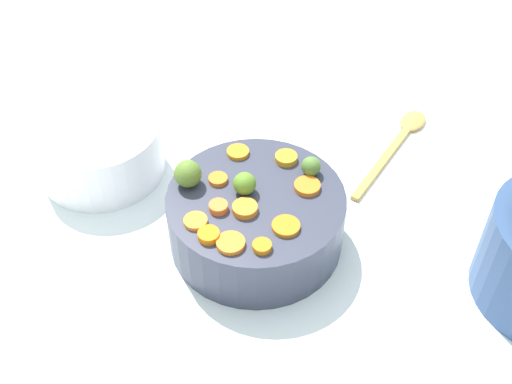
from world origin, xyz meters
The scene contains 18 objects.
tabletop centered at (0.00, 0.00, 0.01)m, with size 2.40×2.40×0.02m, color white.
serving_bowl_carrots centered at (-0.03, -0.02, 0.07)m, with size 0.26×0.26×0.09m, color #35384A.
carrot_slice_0 centered at (-0.07, -0.08, 0.12)m, with size 0.04×0.04×0.01m, color orange.
carrot_slice_1 centered at (-0.02, 0.05, 0.12)m, with size 0.03×0.03×0.01m, color orange.
carrot_slice_2 centered at (0.05, 0.04, 0.12)m, with size 0.03×0.03×0.01m, color orange.
carrot_slice_3 centered at (-0.06, -0.01, 0.12)m, with size 0.04×0.04×0.01m, color orange.
carrot_slice_4 centered at (-0.11, 0.04, 0.12)m, with size 0.03×0.03×0.01m, color orange.
carrot_slice_5 centered at (-0.13, -0.02, 0.12)m, with size 0.04×0.04×0.01m, color orange.
carrot_slice_6 centered at (-0.07, 0.02, 0.12)m, with size 0.03×0.03×0.01m, color orange.
carrot_slice_7 centered at (0.06, -0.03, 0.12)m, with size 0.03×0.03×0.01m, color orange.
carrot_slice_8 centered at (-0.12, -0.06, 0.12)m, with size 0.03×0.03×0.01m, color orange.
carrot_slice_9 centered at (0.02, -0.08, 0.12)m, with size 0.04×0.04×0.01m, color orange.
carrot_slice_10 centered at (-0.12, 0.01, 0.12)m, with size 0.03×0.03×0.01m, color orange.
brussels_sprout_0 centered at (-0.03, 0.00, 0.13)m, with size 0.03×0.03×0.03m, color #5B8627.
brussels_sprout_1 centered at (-0.04, 0.08, 0.13)m, with size 0.04×0.04×0.04m, color #58772B.
brussels_sprout_2 centered at (0.05, -0.08, 0.13)m, with size 0.03×0.03×0.03m, color #4F7530.
wooden_spoon centered at (0.29, -0.17, 0.03)m, with size 0.27×0.08×0.01m.
casserole_dish centered at (0.02, 0.28, 0.07)m, with size 0.21×0.21×0.09m, color white.
Camera 1 is at (-0.63, -0.26, 0.76)m, focal length 45.24 mm.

